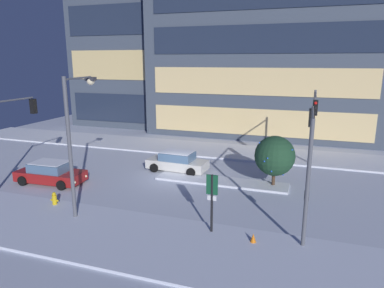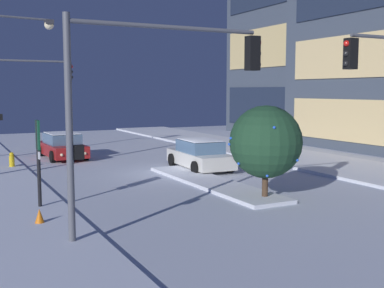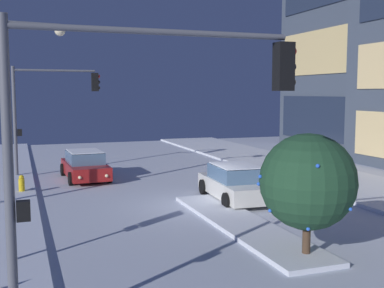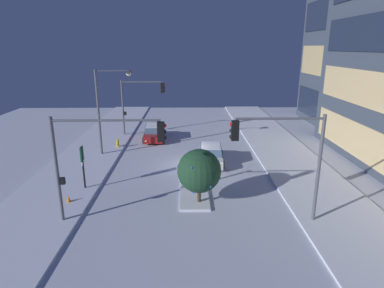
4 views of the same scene
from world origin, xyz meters
name	(u,v)px [view 4 (image 4 of 4)]	position (x,y,z in m)	size (l,w,h in m)	color
ground	(188,165)	(0.00, 0.00, 0.00)	(52.00, 52.00, 0.00)	silver
curb_strip_near	(80,165)	(0.00, -8.57, 0.07)	(52.00, 5.20, 0.14)	silver
curb_strip_far	(294,164)	(0.00, 8.57, 0.07)	(52.00, 5.20, 0.14)	silver
median_strip	(194,180)	(3.22, 0.42, 0.07)	(9.00, 1.80, 0.14)	silver
office_tower_secondary	(361,61)	(-12.54, 19.47, 7.58)	(14.99, 8.60, 15.17)	#424C5B
car_near	(154,133)	(-7.68, -3.40, 0.71)	(4.73, 2.25, 1.49)	maroon
car_far	(211,155)	(-0.53, 1.88, 0.71)	(4.65, 2.26, 1.49)	silver
traffic_light_corner_near_left	(139,98)	(-9.33, -4.99, 4.05)	(0.32, 4.59, 5.87)	#565960
traffic_light_corner_far_right	(283,149)	(8.93, 4.85, 4.17)	(0.32, 4.79, 5.93)	#565960
traffic_light_corner_near_right	(100,150)	(8.73, -4.46, 4.09)	(0.32, 5.81, 5.82)	#565960
street_lamp_arched	(108,100)	(-2.78, -6.69, 4.84)	(0.73, 2.98, 7.38)	#565960
fire_hydrant	(118,144)	(-4.78, -6.55, 0.42)	(0.48, 0.26, 0.86)	gold
parking_info_sign	(83,162)	(4.55, -6.82, 1.92)	(0.55, 0.12, 2.98)	black
decorated_tree_median	(199,171)	(6.68, 0.68, 2.11)	(2.61, 2.62, 3.42)	#473323
construction_cone	(69,200)	(6.60, -7.20, 0.28)	(0.36, 0.36, 0.55)	orange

